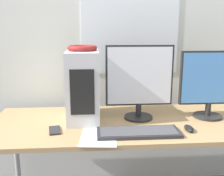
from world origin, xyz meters
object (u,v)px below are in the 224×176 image
object	(u,v)px
headphones	(82,48)
cell_phone	(55,130)
monitor_right_near	(210,83)
mouse	(189,128)
monitor_main	(139,80)
pc_tower	(83,86)
keyboard	(138,132)

from	to	relation	value
headphones	cell_phone	xyz separation A→B (m)	(-0.18, -0.22, -0.49)
monitor_right_near	cell_phone	world-z (taller)	monitor_right_near
mouse	cell_phone	bearing A→B (deg)	176.20
monitor_main	mouse	world-z (taller)	monitor_main
monitor_main	headphones	bearing A→B (deg)	176.51
pc_tower	cell_phone	bearing A→B (deg)	-128.95
pc_tower	mouse	size ratio (longest dim) A/B	4.61
mouse	monitor_right_near	bearing A→B (deg)	46.45
headphones	mouse	world-z (taller)	headphones
monitor_main	keyboard	xyz separation A→B (m)	(-0.05, -0.28, -0.26)
pc_tower	monitor_main	size ratio (longest dim) A/B	0.93
monitor_main	cell_phone	xyz separation A→B (m)	(-0.56, -0.19, -0.27)
headphones	cell_phone	world-z (taller)	headphones
pc_tower	keyboard	bearing A→B (deg)	-41.99
monitor_right_near	keyboard	size ratio (longest dim) A/B	0.95
pc_tower	monitor_right_near	xyz separation A→B (m)	(0.88, -0.04, 0.01)
pc_tower	monitor_main	distance (m)	0.39
pc_tower	monitor_main	xyz separation A→B (m)	(0.38, -0.02, 0.04)
cell_phone	pc_tower	bearing A→B (deg)	41.05
headphones	cell_phone	size ratio (longest dim) A/B	1.35
monitor_right_near	cell_phone	distance (m)	1.10
pc_tower	keyboard	xyz separation A→B (m)	(0.34, -0.30, -0.23)
pc_tower	keyboard	distance (m)	0.51
keyboard	pc_tower	bearing A→B (deg)	138.01
pc_tower	cell_phone	xyz separation A→B (m)	(-0.18, -0.22, -0.23)
monitor_main	monitor_right_near	world-z (taller)	monitor_main
monitor_right_near	keyboard	bearing A→B (deg)	-154.05
mouse	pc_tower	bearing A→B (deg)	157.53
monitor_right_near	cell_phone	xyz separation A→B (m)	(-1.06, -0.18, -0.25)
mouse	cell_phone	world-z (taller)	mouse
mouse	cell_phone	distance (m)	0.84
mouse	keyboard	bearing A→B (deg)	-174.72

